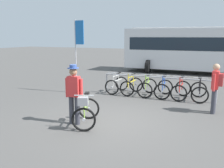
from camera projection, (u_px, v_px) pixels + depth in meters
The scene contains 13 objects.
ground_plane at pixel (111, 121), 7.39m from camera, with size 80.00×80.00×0.00m, color #514F4C.
bike_rack_rail at pixel (157, 81), 10.10m from camera, with size 4.61×0.16×0.88m.
racked_bike_white at pixel (117, 84), 11.04m from camera, with size 0.70×1.13×0.97m.
racked_bike_yellow at pixel (132, 86), 10.77m from camera, with size 0.71×1.11×0.97m.
racked_bike_lime at pixel (147, 87), 10.50m from camera, with size 0.75×1.14×0.97m.
racked_bike_blue at pixel (164, 88), 10.23m from camera, with size 0.76×1.17×0.98m.
racked_bike_red at pixel (181, 90), 9.96m from camera, with size 0.67×1.11×0.97m.
racked_bike_black at pixel (199, 91), 9.68m from camera, with size 0.81×1.19×0.97m.
featured_bicycle at pixel (86, 111), 6.91m from camera, with size 1.02×1.26×0.97m.
person_with_featured_bike at pixel (74, 92), 6.96m from camera, with size 0.53×0.32×1.72m.
pedestrian_with_backpack at pixel (216, 85), 7.97m from camera, with size 0.35×0.53×1.64m.
bus_distant at pixel (201, 48), 16.50m from camera, with size 10.07×3.59×3.08m.
banner_flag at pixel (78, 42), 10.58m from camera, with size 0.45×0.05×3.20m.
Camera 1 is at (2.96, -6.39, 2.51)m, focal length 39.55 mm.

